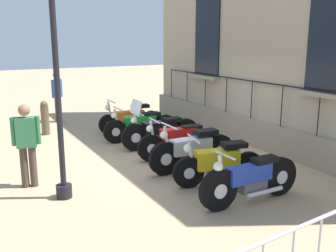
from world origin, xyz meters
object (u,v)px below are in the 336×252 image
motorcycle_silver (193,150)px  pedestrian_walking (27,141)px  motorcycle_orange (130,119)px  motorcycle_yellow (219,164)px  motorcycle_black (160,131)px  lamppost (56,66)px  motorcycle_blue (250,180)px  motorcycle_red (180,140)px  bollard (45,118)px  pedestrian_standing (57,94)px  motorcycle_green (141,125)px

motorcycle_silver → pedestrian_walking: size_ratio=1.29×
motorcycle_orange → pedestrian_walking: pedestrian_walking is taller
motorcycle_yellow → pedestrian_walking: size_ratio=1.15×
motorcycle_black → lamppost: size_ratio=0.57×
motorcycle_blue → motorcycle_red: bearing=-94.9°
bollard → pedestrian_walking: pedestrian_walking is taller
motorcycle_silver → pedestrian_standing: (1.37, -6.43, 0.53)m
motorcycle_black → motorcycle_red: (-0.01, 0.98, -0.03)m
motorcycle_silver → bollard: size_ratio=2.03×
motorcycle_green → lamppost: bearing=45.7°
motorcycle_black → lamppost: bearing=33.9°
motorcycle_red → motorcycle_black: bearing=-89.6°
motorcycle_silver → motorcycle_yellow: (0.01, 0.96, -0.02)m
pedestrian_standing → pedestrian_walking: 6.02m
motorcycle_red → motorcycle_yellow: (0.23, 1.88, 0.00)m
motorcycle_red → lamppost: 3.75m
lamppost → pedestrian_walking: size_ratio=2.38×
pedestrian_walking → pedestrian_standing: bearing=-108.3°
bollard → pedestrian_walking: bearing=74.6°
motorcycle_orange → lamppost: lamppost is taller
motorcycle_black → motorcycle_red: motorcycle_black is taller
motorcycle_orange → motorcycle_red: (-0.01, 2.94, 0.02)m
motorcycle_blue → lamppost: 3.82m
motorcycle_orange → motorcycle_red: motorcycle_orange is taller
motorcycle_yellow → pedestrian_walking: (3.25, -1.68, 0.48)m
motorcycle_yellow → pedestrian_standing: bearing=-79.6°
motorcycle_orange → pedestrian_standing: bearing=-58.5°
motorcycle_silver → lamppost: size_ratio=0.54×
bollard → motorcycle_blue: bearing=107.5°
motorcycle_orange → motorcycle_blue: size_ratio=0.97×
motorcycle_blue → pedestrian_walking: (3.23, -2.62, 0.49)m
motorcycle_yellow → pedestrian_walking: pedestrian_walking is taller
motorcycle_orange → bollard: (2.34, -0.93, 0.10)m
motorcycle_blue → pedestrian_standing: (1.34, -8.33, 0.55)m
lamppost → motorcycle_orange: bearing=-127.1°
motorcycle_orange → motorcycle_black: size_ratio=0.92×
motorcycle_red → lamppost: lamppost is taller
motorcycle_red → motorcycle_blue: (0.24, 2.82, -0.00)m
motorcycle_green → motorcycle_blue: 4.75m
bollard → motorcycle_yellow: bearing=110.3°
motorcycle_blue → bollard: (2.11, -6.70, 0.09)m
motorcycle_green → motorcycle_red: motorcycle_red is taller
motorcycle_yellow → pedestrian_standing: (1.36, -7.39, 0.55)m
motorcycle_red → bollard: 4.53m
motorcycle_green → motorcycle_silver: (0.09, 2.84, 0.02)m
motorcycle_silver → bollard: 5.25m
motorcycle_yellow → lamppost: (2.80, -0.83, 1.93)m
motorcycle_black → pedestrian_walking: pedestrian_walking is taller
pedestrian_walking → motorcycle_blue: bearing=141.0°
motorcycle_orange → motorcycle_green: size_ratio=0.91×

